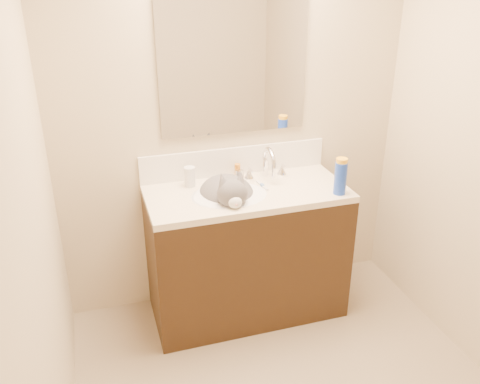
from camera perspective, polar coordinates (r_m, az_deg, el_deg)
room_shell at (r=1.95m, az=9.84°, el=5.55°), size 2.24×2.54×2.52m
vanity_cabinet at (r=3.23m, az=0.76°, el=-7.09°), size 1.20×0.55×0.82m
counter_slab at (r=3.03m, az=0.80°, el=-0.17°), size 1.20×0.55×0.04m
basin at (r=2.99m, az=-1.21°, el=-1.55°), size 0.45×0.36×0.14m
faucet at (r=3.16m, az=3.16°, el=2.99°), size 0.28×0.20×0.21m
cat at (r=2.99m, az=-1.36°, el=-0.41°), size 0.38×0.47×0.35m
backsplash at (r=3.22m, az=-0.63°, el=3.50°), size 1.20×0.02×0.18m
mirror at (r=3.05m, az=-0.69°, el=13.88°), size 0.90×0.02×0.80m
pill_bottle at (r=3.07m, az=-5.66°, el=1.72°), size 0.08×0.08×0.12m
pill_label at (r=3.08m, az=-5.65°, el=1.43°), size 0.07×0.07×0.04m
silver_jar at (r=3.17m, az=-0.05°, el=1.99°), size 0.06×0.06×0.06m
amber_bottle at (r=3.18m, az=-0.29°, el=2.40°), size 0.04×0.04×0.09m
toothbrush at (r=3.07m, az=2.52°, el=0.72°), size 0.03×0.14×0.01m
toothbrush_head at (r=3.07m, az=2.52°, el=0.77°), size 0.02×0.03×0.02m
spray_can at (r=3.00m, az=11.21°, el=1.53°), size 0.09×0.09×0.20m
spray_cap at (r=2.96m, az=11.37°, el=3.35°), size 0.08×0.08×0.04m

